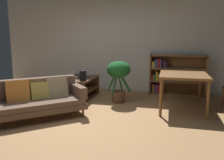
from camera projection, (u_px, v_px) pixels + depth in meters
name	position (u px, v px, depth m)	size (l,w,h in m)	color
ground_plane	(82.00, 120.00, 4.31)	(8.16, 8.16, 0.00)	#A87A4C
back_wall_panel	(115.00, 43.00, 6.65)	(6.80, 0.10, 2.70)	silver
fabric_couch	(31.00, 99.00, 4.38)	(1.97, 1.88, 0.74)	brown
media_console	(85.00, 88.00, 5.85)	(0.43, 1.10, 0.50)	#56351E
open_laptop	(84.00, 76.00, 6.04)	(0.47, 0.34, 0.07)	#333338
desk_speaker	(83.00, 75.00, 5.51)	(0.16, 0.16, 0.23)	black
potted_floor_plant	(119.00, 74.00, 5.41)	(0.57, 0.56, 0.97)	brown
dining_table	(183.00, 76.00, 4.88)	(0.94, 1.34, 0.78)	brown
bookshelf	(173.00, 75.00, 6.23)	(1.44, 0.34, 1.06)	olive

